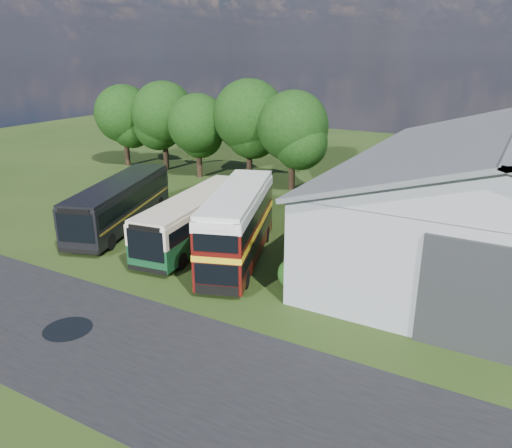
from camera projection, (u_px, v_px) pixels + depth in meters
The scene contains 15 objects.
ground at pixel (138, 309), 24.53m from camera, with size 120.00×120.00×0.00m, color #1D3310.
asphalt_road at pixel (143, 358), 20.68m from camera, with size 60.00×8.00×0.02m, color black.
puddle at pixel (68, 329), 22.76m from camera, with size 2.20×2.20×0.01m, color black.
storage_shed at pixel (512, 192), 29.35m from camera, with size 18.80×24.80×8.15m.
tree_far_left at pixel (124, 114), 53.06m from camera, with size 6.12×6.12×8.64m.
tree_left_a at pixel (163, 113), 51.05m from camera, with size 6.46×6.46×9.12m.
tree_left_b at pixel (198, 124), 48.12m from camera, with size 5.78×5.78×8.16m.
tree_mid at pixel (249, 116), 46.57m from camera, with size 6.80×6.80×9.60m.
tree_right_a at pixel (293, 127), 43.60m from camera, with size 6.26×6.26×8.83m.
shrub_front at pixel (293, 287), 26.88m from camera, with size 1.70×1.70×1.70m, color #194714.
shrub_mid at pixel (308, 273), 28.52m from camera, with size 1.60×1.60×1.60m, color #194714.
shrub_back at pixel (321, 261), 30.16m from camera, with size 1.80×1.80×1.80m, color #194714.
bus_green_single at pixel (196, 218), 32.41m from camera, with size 4.18×11.83×3.19m.
bus_maroon_double at pixel (238, 226), 29.43m from camera, with size 5.85×10.59×4.43m.
bus_dark_single at pixel (120, 203), 35.37m from camera, with size 6.41×12.24×3.30m.
Camera 1 is at (15.74, -16.10, 12.10)m, focal length 35.00 mm.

